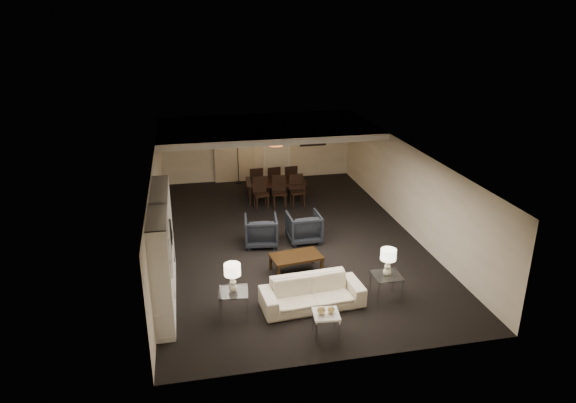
# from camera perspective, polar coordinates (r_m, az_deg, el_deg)

# --- Properties ---
(floor) EXTENTS (11.00, 11.00, 0.00)m
(floor) POSITION_cam_1_polar(r_m,az_deg,el_deg) (14.56, 0.00, -4.05)
(floor) COLOR black
(floor) RESTS_ON ground
(ceiling) EXTENTS (7.00, 11.00, 0.02)m
(ceiling) POSITION_cam_1_polar(r_m,az_deg,el_deg) (13.71, 0.00, 5.49)
(ceiling) COLOR silver
(ceiling) RESTS_ON ground
(wall_back) EXTENTS (7.00, 0.02, 2.50)m
(wall_back) POSITION_cam_1_polar(r_m,az_deg,el_deg) (19.26, -3.35, 6.07)
(wall_back) COLOR beige
(wall_back) RESTS_ON ground
(wall_front) EXTENTS (7.00, 0.02, 2.50)m
(wall_front) POSITION_cam_1_polar(r_m,az_deg,el_deg) (9.28, 7.05, -10.92)
(wall_front) COLOR beige
(wall_front) RESTS_ON ground
(wall_left) EXTENTS (0.02, 11.00, 2.50)m
(wall_left) POSITION_cam_1_polar(r_m,az_deg,el_deg) (13.85, -14.33, -0.46)
(wall_left) COLOR beige
(wall_left) RESTS_ON ground
(wall_right) EXTENTS (0.02, 11.00, 2.50)m
(wall_right) POSITION_cam_1_polar(r_m,az_deg,el_deg) (15.15, 13.08, 1.48)
(wall_right) COLOR beige
(wall_right) RESTS_ON ground
(ceiling_soffit) EXTENTS (7.00, 4.00, 0.20)m
(ceiling_soffit) POSITION_cam_1_polar(r_m,az_deg,el_deg) (17.07, -2.41, 8.16)
(ceiling_soffit) COLOR silver
(ceiling_soffit) RESTS_ON ceiling
(curtains) EXTENTS (1.50, 0.12, 2.40)m
(curtains) POSITION_cam_1_polar(r_m,az_deg,el_deg) (19.09, -5.99, 5.71)
(curtains) COLOR beige
(curtains) RESTS_ON wall_back
(door) EXTENTS (0.90, 0.05, 2.10)m
(door) POSITION_cam_1_polar(r_m,az_deg,el_deg) (19.40, -1.27, 5.59)
(door) COLOR silver
(door) RESTS_ON wall_back
(painting) EXTENTS (0.95, 0.04, 0.65)m
(painting) POSITION_cam_1_polar(r_m,az_deg,el_deg) (19.56, 2.80, 7.21)
(painting) COLOR #142D38
(painting) RESTS_ON wall_back
(media_unit) EXTENTS (0.38, 3.40, 2.35)m
(media_unit) POSITION_cam_1_polar(r_m,az_deg,el_deg) (11.47, -13.73, -5.32)
(media_unit) COLOR white
(media_unit) RESTS_ON wall_left
(pendant_light) EXTENTS (0.52, 0.52, 0.24)m
(pendant_light) POSITION_cam_1_polar(r_m,az_deg,el_deg) (17.23, -1.40, 6.65)
(pendant_light) COLOR #D8591E
(pendant_light) RESTS_ON ceiling_soffit
(sofa) EXTENTS (2.27, 1.03, 0.65)m
(sofa) POSITION_cam_1_polar(r_m,az_deg,el_deg) (11.28, 2.69, -10.10)
(sofa) COLOR beige
(sofa) RESTS_ON floor
(coffee_table) EXTENTS (1.30, 0.87, 0.44)m
(coffee_table) POSITION_cam_1_polar(r_m,az_deg,el_deg) (12.69, 0.90, -6.90)
(coffee_table) COLOR black
(coffee_table) RESTS_ON floor
(armchair_left) EXTENTS (0.98, 1.00, 0.82)m
(armchair_left) POSITION_cam_1_polar(r_m,az_deg,el_deg) (14.01, -3.02, -3.27)
(armchair_left) COLOR black
(armchair_left) RESTS_ON floor
(armchair_right) EXTENTS (0.90, 0.92, 0.82)m
(armchair_right) POSITION_cam_1_polar(r_m,az_deg,el_deg) (14.22, 1.77, -2.87)
(armchair_right) COLOR black
(armchair_right) RESTS_ON floor
(side_table_left) EXTENTS (0.67, 0.67, 0.57)m
(side_table_left) POSITION_cam_1_polar(r_m,az_deg,el_deg) (11.05, -6.05, -11.14)
(side_table_left) COLOR silver
(side_table_left) RESTS_ON floor
(side_table_right) EXTENTS (0.62, 0.62, 0.57)m
(side_table_right) POSITION_cam_1_polar(r_m,az_deg,el_deg) (11.79, 10.83, -9.24)
(side_table_right) COLOR white
(side_table_right) RESTS_ON floor
(table_lamp_left) EXTENTS (0.38, 0.38, 0.63)m
(table_lamp_left) POSITION_cam_1_polar(r_m,az_deg,el_deg) (10.75, -6.17, -8.44)
(table_lamp_left) COLOR white
(table_lamp_left) RESTS_ON side_table_left
(table_lamp_right) EXTENTS (0.36, 0.36, 0.63)m
(table_lamp_right) POSITION_cam_1_polar(r_m,az_deg,el_deg) (11.51, 11.03, -6.65)
(table_lamp_right) COLOR #EAE5C5
(table_lamp_right) RESTS_ON side_table_right
(marble_table) EXTENTS (0.56, 0.56, 0.51)m
(marble_table) POSITION_cam_1_polar(r_m,az_deg,el_deg) (10.42, 4.22, -13.44)
(marble_table) COLOR white
(marble_table) RESTS_ON floor
(gold_gourd_a) EXTENTS (0.16, 0.16, 0.16)m
(gold_gourd_a) POSITION_cam_1_polar(r_m,az_deg,el_deg) (10.21, 3.72, -11.96)
(gold_gourd_a) COLOR #DCBE74
(gold_gourd_a) RESTS_ON marble_table
(gold_gourd_b) EXTENTS (0.14, 0.14, 0.14)m
(gold_gourd_b) POSITION_cam_1_polar(r_m,az_deg,el_deg) (10.27, 4.82, -11.87)
(gold_gourd_b) COLOR #E4BE78
(gold_gourd_b) RESTS_ON marble_table
(television) EXTENTS (1.11, 0.15, 0.64)m
(television) POSITION_cam_1_polar(r_m,az_deg,el_deg) (12.17, -13.48, -4.30)
(television) COLOR black
(television) RESTS_ON media_unit
(vase_blue) EXTENTS (0.16, 0.16, 0.17)m
(vase_blue) POSITION_cam_1_polar(r_m,az_deg,el_deg) (10.31, -13.87, -8.64)
(vase_blue) COLOR #2534A1
(vase_blue) RESTS_ON media_unit
(vase_amber) EXTENTS (0.16, 0.16, 0.17)m
(vase_amber) POSITION_cam_1_polar(r_m,az_deg,el_deg) (10.57, -14.03, -4.84)
(vase_amber) COLOR #B3813B
(vase_amber) RESTS_ON media_unit
(floor_speaker) EXTENTS (0.13, 0.13, 1.00)m
(floor_speaker) POSITION_cam_1_polar(r_m,az_deg,el_deg) (13.15, -12.87, -5.06)
(floor_speaker) COLOR black
(floor_speaker) RESTS_ON floor
(dining_table) EXTENTS (2.05, 1.26, 0.69)m
(dining_table) POSITION_cam_1_polar(r_m,az_deg,el_deg) (17.26, -1.36, 1.22)
(dining_table) COLOR black
(dining_table) RESTS_ON floor
(chair_nl) EXTENTS (0.51, 0.51, 1.03)m
(chair_nl) POSITION_cam_1_polar(r_m,az_deg,el_deg) (16.50, -3.00, 0.89)
(chair_nl) COLOR black
(chair_nl) RESTS_ON floor
(chair_nm) EXTENTS (0.52, 0.52, 1.03)m
(chair_nm) POSITION_cam_1_polar(r_m,az_deg,el_deg) (16.60, -0.95, 1.03)
(chair_nm) COLOR black
(chair_nm) RESTS_ON floor
(chair_nr) EXTENTS (0.49, 0.49, 1.03)m
(chair_nr) POSITION_cam_1_polar(r_m,az_deg,el_deg) (16.71, 1.07, 1.17)
(chair_nr) COLOR black
(chair_nr) RESTS_ON floor
(chair_fl) EXTENTS (0.51, 0.51, 1.03)m
(chair_fl) POSITION_cam_1_polar(r_m,az_deg,el_deg) (17.72, -3.65, 2.28)
(chair_fl) COLOR black
(chair_fl) RESTS_ON floor
(chair_fm) EXTENTS (0.54, 0.54, 1.03)m
(chair_fm) POSITION_cam_1_polar(r_m,az_deg,el_deg) (17.81, -1.74, 2.40)
(chair_fm) COLOR black
(chair_fm) RESTS_ON floor
(chair_fr) EXTENTS (0.52, 0.52, 1.03)m
(chair_fr) POSITION_cam_1_polar(r_m,az_deg,el_deg) (17.92, 0.15, 2.53)
(chair_fr) COLOR black
(chair_fr) RESTS_ON floor
(floor_lamp) EXTENTS (0.27, 0.27, 1.87)m
(floor_lamp) POSITION_cam_1_polar(r_m,az_deg,el_deg) (18.96, -5.59, 4.78)
(floor_lamp) COLOR black
(floor_lamp) RESTS_ON floor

